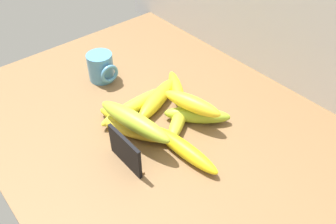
{
  "coord_description": "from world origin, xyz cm",
  "views": [
    {
      "loc": [
        46.44,
        -38.94,
        63.49
      ],
      "look_at": [
        -1.06,
        1.43,
        8.0
      ],
      "focal_mm": 36.81,
      "sensor_mm": 36.0,
      "label": 1
    }
  ],
  "objects": [
    {
      "name": "banana_2",
      "position": [
        -9.46,
        11.73,
        4.69
      ],
      "size": [
        16.29,
        11.5,
        3.38
      ],
      "primitive_type": "ellipsoid",
      "rotation": [
        0.0,
        0.0,
        2.61
      ],
      "color": "yellow",
      "rests_on": "counter_top"
    },
    {
      "name": "banana_8",
      "position": [
        1.25,
        7.13,
        9.07
      ],
      "size": [
        16.13,
        8.11,
        3.93
      ],
      "primitive_type": "ellipsoid",
      "rotation": [
        0.0,
        0.0,
        3.42
      ],
      "color": "yellow",
      "rests_on": "banana_3"
    },
    {
      "name": "banana_7",
      "position": [
        -7.51,
        -6.11,
        4.78
      ],
      "size": [
        17.87,
        8.91,
        3.57
      ],
      "primitive_type": "ellipsoid",
      "rotation": [
        0.0,
        0.0,
        3.46
      ],
      "color": "gold",
      "rests_on": "counter_top"
    },
    {
      "name": "coffee_mug",
      "position": [
        -29.2,
        -0.17,
        7.09
      ],
      "size": [
        8.88,
        7.38,
        8.17
      ],
      "color": "#4B89B7",
      "rests_on": "counter_top"
    },
    {
      "name": "banana_0",
      "position": [
        0.27,
        4.13,
        4.71
      ],
      "size": [
        12.04,
        15.74,
        3.41
      ],
      "primitive_type": "ellipsoid",
      "rotation": [
        0.0,
        0.0,
        5.3
      ],
      "color": "gold",
      "rests_on": "counter_top"
    },
    {
      "name": "banana_9",
      "position": [
        -2.44,
        -7.57,
        9.43
      ],
      "size": [
        21.34,
        8.28,
        4.38
      ],
      "primitive_type": "ellipsoid",
      "rotation": [
        0.0,
        0.0,
        0.19
      ],
      "color": "#A8C330",
      "rests_on": "banana_4"
    },
    {
      "name": "counter_top",
      "position": [
        0.0,
        0.0,
        1.5
      ],
      "size": [
        110.0,
        76.0,
        3.0
      ],
      "primitive_type": "cube",
      "color": "brown",
      "rests_on": "ground"
    },
    {
      "name": "banana_3",
      "position": [
        2.1,
        8.41,
        5.05
      ],
      "size": [
        14.88,
        14.61,
        4.1
      ],
      "primitive_type": "ellipsoid",
      "rotation": [
        0.0,
        0.0,
        3.91
      ],
      "color": "#9CB82F",
      "rests_on": "counter_top"
    },
    {
      "name": "banana_1",
      "position": [
        -9.42,
        4.84,
        5.11
      ],
      "size": [
        11.27,
        19.1,
        4.23
      ],
      "primitive_type": "ellipsoid",
      "rotation": [
        0.0,
        0.0,
        5.11
      ],
      "color": "gold",
      "rests_on": "counter_top"
    },
    {
      "name": "banana_6",
      "position": [
        8.44,
        -1.74,
        4.85
      ],
      "size": [
        19.89,
        5.11,
        3.7
      ],
      "primitive_type": "ellipsoid",
      "rotation": [
        0.0,
        0.0,
        0.07
      ],
      "color": "yellow",
      "rests_on": "counter_top"
    },
    {
      "name": "banana_5",
      "position": [
        -11.17,
        -1.49,
        4.87
      ],
      "size": [
        4.98,
        21.17,
        3.75
      ],
      "primitive_type": "ellipsoid",
      "rotation": [
        0.0,
        0.0,
        4.77
      ],
      "color": "yellow",
      "rests_on": "counter_top"
    },
    {
      "name": "chalkboard_sign",
      "position": [
        1.94,
        -13.37,
        6.86
      ],
      "size": [
        11.0,
        1.8,
        8.4
      ],
      "color": "black",
      "rests_on": "counter_top"
    },
    {
      "name": "banana_4",
      "position": [
        -3.19,
        -6.33,
        5.12
      ],
      "size": [
        17.97,
        12.89,
        4.24
      ],
      "primitive_type": "ellipsoid",
      "rotation": [
        0.0,
        0.0,
        0.53
      ],
      "color": "gold",
      "rests_on": "counter_top"
    }
  ]
}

